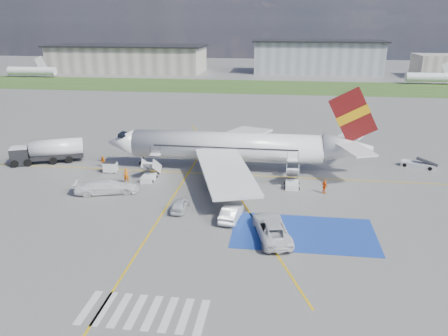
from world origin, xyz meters
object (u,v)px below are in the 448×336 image
Objects in this scene: van_white_a at (272,225)px; van_white_b at (106,185)px; fuel_tanker at (48,153)px; car_silver_a at (180,205)px; car_silver_b at (231,213)px; airliner at (237,147)px; belt_loader at (418,165)px; gpu_cart at (110,168)px.

van_white_b is (-20.09, 8.45, -0.02)m from van_white_a.
fuel_tanker is 1.79× the size of van_white_b.
car_silver_b is at bearing 164.73° from car_silver_a.
van_white_a is at bearing -74.30° from airliner.
van_white_a is (4.28, -3.18, 0.35)m from car_silver_b.
fuel_tanker is 2.14× the size of car_silver_b.
belt_loader is at bearing -18.17° from fuel_tanker.
car_silver_b is (18.24, -12.60, 0.11)m from gpu_cart.
van_white_b is (-40.10, -15.27, 0.76)m from belt_loader.
gpu_cart reaches higher than car_silver_a.
airliner is 7.47× the size of belt_loader.
airliner reaches higher than car_silver_a.
fuel_tanker is 2.60× the size of car_silver_a.
van_white_a reaches higher than car_silver_b.
van_white_a is (22.51, -15.78, 0.46)m from gpu_cart.
car_silver_a is 0.69× the size of van_white_b.
van_white_b is (-14.73, -10.62, -2.28)m from airliner.
gpu_cart is 0.33× the size of van_white_b.
fuel_tanker is at bearing -179.59° from airliner.
gpu_cart is 16.59m from car_silver_a.
car_silver_a is at bearing -46.10° from gpu_cart.
fuel_tanker is at bearing -152.93° from belt_loader.
van_white_a reaches higher than belt_loader.
belt_loader is 42.92m from van_white_b.
belt_loader is at bearing 6.37° from gpu_cart.
gpu_cart is 7.73m from van_white_b.
gpu_cart is 43.26m from belt_loader.
fuel_tanker is at bearing 159.61° from gpu_cart.
van_white_b reaches higher than car_silver_a.
car_silver_a is 6.08m from car_silver_b.
van_white_b is at bearing -137.30° from belt_loader.
car_silver_a is 10.62m from van_white_b.
gpu_cart is at bearing -48.22° from van_white_a.
van_white_b is at bearing -144.20° from airliner.
car_silver_b reaches higher than belt_loader.
car_silver_a is at bearing -108.47° from airliner.
car_silver_a is (12.35, -11.08, -0.01)m from gpu_cart.
belt_loader is 0.87× the size of van_white_b.
car_silver_b is at bearing -124.31° from van_white_b.
airliner is at bearing -147.76° from belt_loader.
belt_loader is (42.52, 7.94, -0.31)m from gpu_cart.
fuel_tanker is 38.17m from van_white_a.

